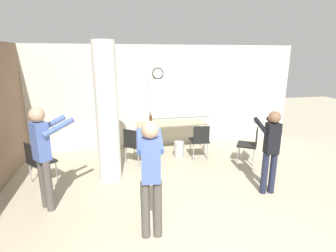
% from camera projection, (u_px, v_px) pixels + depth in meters
% --- Properties ---
extents(wall_back, '(8.00, 0.15, 2.80)m').
position_uv_depth(wall_back, '(159.00, 97.00, 7.34)').
color(wall_back, beige).
rests_on(wall_back, ground_plane).
extents(support_pillar, '(0.44, 0.44, 2.80)m').
position_uv_depth(support_pillar, '(107.00, 114.00, 5.18)').
color(support_pillar, white).
rests_on(support_pillar, ground_plane).
extents(folding_table, '(1.85, 0.63, 0.77)m').
position_uv_depth(folding_table, '(172.00, 125.00, 7.04)').
color(folding_table, tan).
rests_on(folding_table, ground_plane).
extents(bottle_on_table, '(0.08, 0.08, 0.29)m').
position_uv_depth(bottle_on_table, '(151.00, 119.00, 6.97)').
color(bottle_on_table, '#4C3319').
rests_on(bottle_on_table, folding_table).
extents(waste_bin, '(0.25, 0.25, 0.40)m').
position_uv_depth(waste_bin, '(179.00, 149.00, 6.68)').
color(waste_bin, '#B2B2B7').
rests_on(waste_bin, ground_plane).
extents(chair_table_left, '(0.62, 0.62, 0.87)m').
position_uv_depth(chair_table_left, '(134.00, 143.00, 6.19)').
color(chair_table_left, black).
rests_on(chair_table_left, ground_plane).
extents(chair_by_left_wall, '(0.62, 0.62, 0.87)m').
position_uv_depth(chair_by_left_wall, '(38.00, 160.00, 5.21)').
color(chair_by_left_wall, black).
rests_on(chair_by_left_wall, ground_plane).
extents(chair_table_right, '(0.47, 0.47, 0.87)m').
position_uv_depth(chair_table_right, '(200.00, 139.00, 6.51)').
color(chair_table_right, black).
rests_on(chair_table_right, ground_plane).
extents(chair_mid_room, '(0.61, 0.61, 0.87)m').
position_uv_depth(chair_mid_room, '(250.00, 143.00, 6.23)').
color(chair_mid_room, black).
rests_on(chair_mid_room, ground_plane).
extents(person_playing_side, '(0.39, 0.64, 1.58)m').
position_uv_depth(person_playing_side, '(271.00, 146.00, 4.76)').
color(person_playing_side, '#1E2338').
rests_on(person_playing_side, ground_plane).
extents(person_playing_front, '(0.42, 0.68, 1.71)m').
position_uv_depth(person_playing_front, '(151.00, 171.00, 3.54)').
color(person_playing_front, '#514C47').
rests_on(person_playing_front, ground_plane).
extents(person_watching_back, '(0.69, 0.64, 1.75)m').
position_uv_depth(person_watching_back, '(43.00, 151.00, 4.22)').
color(person_watching_back, '#514C47').
rests_on(person_watching_back, ground_plane).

